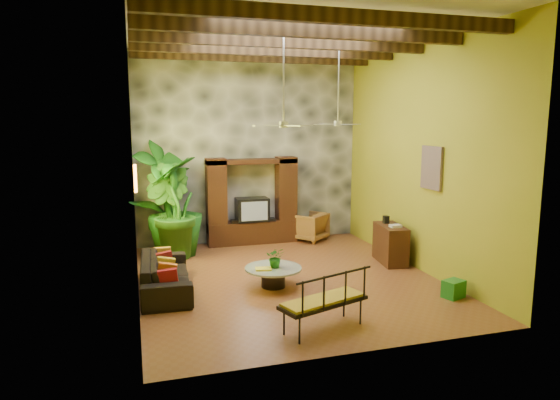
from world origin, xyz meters
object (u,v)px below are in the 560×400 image
object	(u,v)px
entertainment_center	(252,208)
tall_plant_a	(163,195)
wicker_armchair	(309,226)
tall_plant_b	(171,211)
ceiling_fan_front	(284,114)
tall_plant_c	(175,206)
sofa	(165,274)
coffee_table	(273,274)
green_bin	(453,289)
side_console	(390,244)
iron_bench	(325,299)
ceiling_fan_back	(338,115)

from	to	relation	value
entertainment_center	tall_plant_a	size ratio (longest dim) A/B	0.85
wicker_armchair	tall_plant_b	distance (m)	3.89
ceiling_fan_front	tall_plant_c	world-z (taller)	ceiling_fan_front
sofa	tall_plant_c	xyz separation A→B (m)	(0.43, 2.59, 0.88)
tall_plant_a	ceiling_fan_front	bearing A→B (deg)	-58.45
tall_plant_a	coffee_table	world-z (taller)	tall_plant_a
ceiling_fan_front	tall_plant_b	bearing A→B (deg)	126.17
coffee_table	green_bin	bearing A→B (deg)	-26.72
ceiling_fan_front	side_console	xyz separation A→B (m)	(2.85, 0.84, -2.96)
iron_bench	ceiling_fan_front	bearing A→B (deg)	70.77
wicker_armchair	side_console	size ratio (longest dim) A/B	0.77
coffee_table	iron_bench	size ratio (longest dim) A/B	0.73
sofa	side_console	bearing A→B (deg)	-82.03
entertainment_center	coffee_table	distance (m)	3.66
coffee_table	side_console	bearing A→B (deg)	15.72
ceiling_fan_back	wicker_armchair	distance (m)	3.51
ceiling_fan_back	tall_plant_a	xyz separation A→B (m)	(-3.90, 1.82, -1.99)
ceiling_fan_back	side_console	distance (m)	3.23
entertainment_center	green_bin	size ratio (longest dim) A/B	6.29
side_console	entertainment_center	bearing A→B (deg)	142.78
wicker_armchair	tall_plant_b	size ratio (longest dim) A/B	0.37
ceiling_fan_back	tall_plant_b	xyz separation A→B (m)	(-3.78, 1.11, -2.27)
tall_plant_a	iron_bench	xyz separation A→B (m)	(2.08, -5.70, -0.87)
tall_plant_b	green_bin	xyz separation A→B (m)	(4.83, -4.28, -0.97)
iron_bench	wicker_armchair	bearing A→B (deg)	53.60
tall_plant_b	tall_plant_c	world-z (taller)	tall_plant_c
tall_plant_b	iron_bench	size ratio (longest dim) A/B	1.46
wicker_armchair	green_bin	bearing A→B (deg)	63.93
iron_bench	sofa	bearing A→B (deg)	112.14
tall_plant_a	side_console	xyz separation A→B (m)	(4.95, -2.58, -0.97)
wicker_armchair	coffee_table	size ratio (longest dim) A/B	0.75
ceiling_fan_front	ceiling_fan_back	world-z (taller)	same
sofa	tall_plant_a	xyz separation A→B (m)	(0.19, 3.09, 1.08)
tall_plant_b	coffee_table	distance (m)	3.37
entertainment_center	ceiling_fan_back	size ratio (longest dim) A/B	1.29
ceiling_fan_back	tall_plant_b	distance (m)	4.55
sofa	side_console	xyz separation A→B (m)	(5.14, 0.51, 0.10)
entertainment_center	ceiling_fan_front	distance (m)	4.30
sofa	tall_plant_a	distance (m)	3.27
ceiling_fan_back	sofa	world-z (taller)	ceiling_fan_back
ceiling_fan_back	sofa	size ratio (longest dim) A/B	0.81
entertainment_center	tall_plant_b	size ratio (longest dim) A/B	1.06
tall_plant_c	iron_bench	xyz separation A→B (m)	(1.84, -5.20, -0.68)
tall_plant_b	side_console	size ratio (longest dim) A/B	2.06
ceiling_fan_back	tall_plant_a	bearing A→B (deg)	155.02
ceiling_fan_back	side_console	size ratio (longest dim) A/B	1.69
tall_plant_b	tall_plant_c	bearing A→B (deg)	58.87
ceiling_fan_back	wicker_armchair	bearing A→B (deg)	90.75
green_bin	tall_plant_a	bearing A→B (deg)	134.78
ceiling_fan_front	sofa	bearing A→B (deg)	171.83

